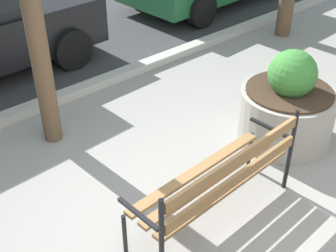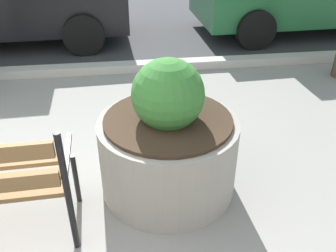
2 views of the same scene
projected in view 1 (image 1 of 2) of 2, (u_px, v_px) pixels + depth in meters
The scene contains 4 objects.
ground_plane at pixel (195, 226), 4.28m from camera, with size 80.00×80.00×0.00m, color gray.
curb_stone at pixel (44, 104), 6.05m from camera, with size 60.00×0.20×0.12m, color #B2AFA8.
park_bench at pixel (221, 178), 4.03m from camera, with size 1.82×0.60×0.95m.
concrete_planter at pixel (287, 108), 5.26m from camera, with size 1.11×1.11×1.15m.
Camera 1 is at (-2.21, -2.10, 3.17)m, focal length 48.11 mm.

